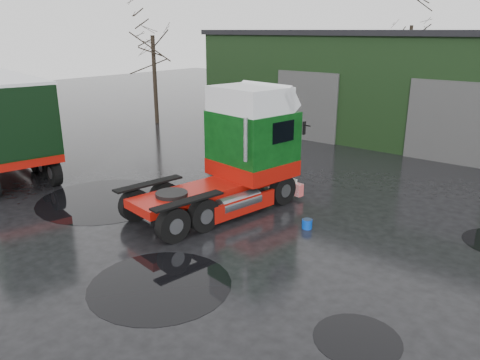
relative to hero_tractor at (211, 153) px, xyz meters
name	(u,v)px	position (x,y,z in m)	size (l,w,h in m)	color
ground	(235,248)	(2.53, -1.80, -2.21)	(100.00, 100.00, 0.00)	black
hero_tractor	(211,153)	(0.00, 0.00, 0.00)	(3.02, 7.11, 4.42)	#093A10
wash_bucket	(307,224)	(3.46, 0.86, -2.05)	(0.34, 0.34, 0.32)	#0839B6
tree_left	(154,61)	(-14.47, 10.20, 2.04)	(4.40, 4.40, 8.50)	black
tree_back_a	(409,49)	(-3.47, 28.20, 2.54)	(4.40, 4.40, 9.50)	black
puddle_0	(160,285)	(2.38, -4.67, -2.20)	(3.72, 3.72, 0.01)	black
puddle_2	(105,200)	(-4.08, -1.70, -2.20)	(5.13, 5.13, 0.01)	black
puddle_3	(357,339)	(7.36, -3.53, -2.20)	(1.89, 1.89, 0.01)	black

